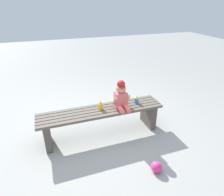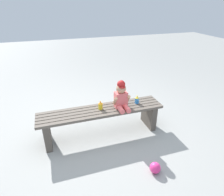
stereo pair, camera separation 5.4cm
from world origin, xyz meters
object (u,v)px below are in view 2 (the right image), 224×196
at_px(sippy_cup_right, 137,100).
at_px(park_bench, 102,117).
at_px(child_figure, 121,96).
at_px(sippy_cup_left, 100,105).
at_px(toy_ball, 155,168).

bearing_deg(sippy_cup_right, park_bench, -178.43).
xyz_separation_m(child_figure, sippy_cup_left, (-0.29, 0.05, -0.12)).
distance_m(park_bench, sippy_cup_left, 0.19).
xyz_separation_m(sippy_cup_left, toy_ball, (0.40, -0.90, -0.41)).
relative_size(sippy_cup_right, toy_ball, 0.97).
xyz_separation_m(sippy_cup_left, sippy_cup_right, (0.55, 0.00, 0.00)).
xyz_separation_m(park_bench, sippy_cup_right, (0.55, 0.02, 0.19)).
relative_size(park_bench, toy_ball, 13.73).
bearing_deg(toy_ball, park_bench, 113.61).
xyz_separation_m(child_figure, sippy_cup_right, (0.27, 0.05, -0.12)).
height_order(child_figure, sippy_cup_right, child_figure).
distance_m(park_bench, child_figure, 0.42).
relative_size(child_figure, sippy_cup_right, 3.26).
height_order(sippy_cup_right, toy_ball, sippy_cup_right).
bearing_deg(park_bench, child_figure, -7.37).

